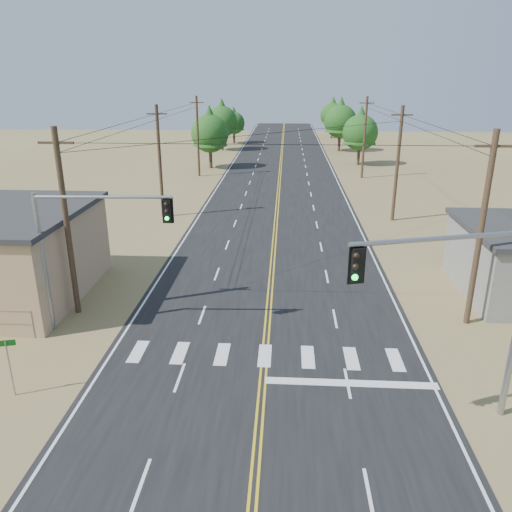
{
  "coord_description": "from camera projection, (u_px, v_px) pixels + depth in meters",
  "views": [
    {
      "loc": [
        0.81,
        -12.24,
        12.27
      ],
      "look_at": [
        -0.65,
        12.0,
        3.5
      ],
      "focal_mm": 35.0,
      "sensor_mm": 36.0,
      "label": 1
    }
  ],
  "objects": [
    {
      "name": "tree_left_mid",
      "position": [
        222.0,
        118.0,
        86.06
      ],
      "size": [
        5.32,
        5.32,
        8.87
      ],
      "color": "#3F2D1E",
      "rests_on": "ground"
    },
    {
      "name": "road",
      "position": [
        276.0,
        224.0,
        43.87
      ],
      "size": [
        15.0,
        200.0,
        0.02
      ],
      "primitive_type": "cube",
      "color": "black",
      "rests_on": "ground"
    },
    {
      "name": "tree_right_far",
      "position": [
        333.0,
        113.0,
        103.37
      ],
      "size": [
        5.06,
        5.06,
        8.44
      ],
      "color": "#3F2D1E",
      "rests_on": "ground"
    },
    {
      "name": "street_sign",
      "position": [
        8.0,
        359.0,
        19.8
      ],
      "size": [
        0.73,
        0.22,
        2.53
      ],
      "rotation": [
        0.0,
        0.0,
        0.26
      ],
      "color": "gray",
      "rests_on": "ground"
    },
    {
      "name": "utility_pole_left_far",
      "position": [
        198.0,
        136.0,
        63.39
      ],
      "size": [
        1.8,
        0.3,
        10.0
      ],
      "color": "#4C3826",
      "rests_on": "ground"
    },
    {
      "name": "tree_right_near",
      "position": [
        360.0,
        129.0,
        71.52
      ],
      "size": [
        5.07,
        5.07,
        8.45
      ],
      "color": "#3F2D1E",
      "rests_on": "ground"
    },
    {
      "name": "signal_mast_right",
      "position": [
        474.0,
        296.0,
        17.1
      ],
      "size": [
        6.62,
        2.13,
        7.56
      ],
      "rotation": [
        0.0,
        0.0,
        0.27
      ],
      "color": "gray",
      "rests_on": "ground"
    },
    {
      "name": "utility_pole_left_mid",
      "position": [
        160.0,
        161.0,
        44.61
      ],
      "size": [
        1.8,
        0.3,
        10.0
      ],
      "color": "#4C3826",
      "rests_on": "ground"
    },
    {
      "name": "utility_pole_right_mid",
      "position": [
        397.0,
        163.0,
        43.42
      ],
      "size": [
        1.8,
        0.3,
        10.0
      ],
      "color": "#4C3826",
      "rests_on": "ground"
    },
    {
      "name": "signal_mast_left",
      "position": [
        80.0,
        239.0,
        24.03
      ],
      "size": [
        6.68,
        0.56,
        7.15
      ],
      "rotation": [
        0.0,
        0.0,
        0.05
      ],
      "color": "gray",
      "rests_on": "ground"
    },
    {
      "name": "utility_pole_right_near",
      "position": [
        481.0,
        230.0,
        24.64
      ],
      "size": [
        1.8,
        0.3,
        10.0
      ],
      "color": "#4C3826",
      "rests_on": "ground"
    },
    {
      "name": "ground",
      "position": [
        254.0,
        490.0,
        15.71
      ],
      "size": [
        220.0,
        220.0,
        0.0
      ],
      "primitive_type": "plane",
      "color": "#92824E",
      "rests_on": "ground"
    },
    {
      "name": "utility_pole_left_near",
      "position": [
        67.0,
        223.0,
        25.83
      ],
      "size": [
        1.8,
        0.3,
        10.0
      ],
      "color": "#4C3826",
      "rests_on": "ground"
    },
    {
      "name": "utility_pole_right_far",
      "position": [
        364.0,
        137.0,
        62.19
      ],
      "size": [
        1.8,
        0.3,
        10.0
      ],
      "color": "#4C3826",
      "rests_on": "ground"
    },
    {
      "name": "tree_left_near",
      "position": [
        210.0,
        130.0,
        69.0
      ],
      "size": [
        5.21,
        5.21,
        8.68
      ],
      "color": "#3F2D1E",
      "rests_on": "ground"
    },
    {
      "name": "tree_left_far",
      "position": [
        234.0,
        121.0,
        95.47
      ],
      "size": [
        4.18,
        4.18,
        6.97
      ],
      "color": "#3F2D1E",
      "rests_on": "ground"
    },
    {
      "name": "tree_right_mid",
      "position": [
        341.0,
        118.0,
        84.79
      ],
      "size": [
        5.5,
        5.5,
        9.17
      ],
      "color": "#3F2D1E",
      "rests_on": "ground"
    }
  ]
}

